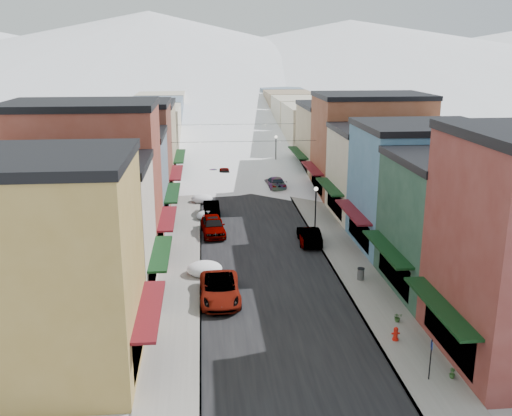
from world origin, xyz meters
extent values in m
plane|color=gray|center=(0.00, 0.00, 0.00)|extent=(600.00, 600.00, 0.00)
cube|color=black|center=(0.00, 60.00, 0.01)|extent=(10.00, 160.00, 0.01)
cube|color=gray|center=(-6.60, 60.00, 0.07)|extent=(3.20, 160.00, 0.15)
cube|color=gray|center=(6.60, 60.00, 0.07)|extent=(3.20, 160.00, 0.15)
cube|color=slate|center=(-5.05, 60.00, 0.07)|extent=(0.10, 160.00, 0.15)
cube|color=slate|center=(5.05, 60.00, 0.07)|extent=(0.10, 160.00, 0.15)
cube|color=#A6843D|center=(-13.20, 4.00, 5.50)|extent=(10.00, 8.50, 11.00)
cube|color=black|center=(-13.20, 4.00, 11.25)|extent=(10.20, 8.70, 0.50)
cube|color=maroon|center=(-7.60, 4.00, 3.20)|extent=(1.20, 7.22, 0.15)
cube|color=beige|center=(-13.20, 12.50, 4.50)|extent=(10.00, 8.00, 9.00)
cube|color=black|center=(-13.20, 12.50, 9.25)|extent=(10.20, 8.20, 0.50)
cube|color=black|center=(-7.60, 12.50, 3.20)|extent=(1.20, 6.80, 0.15)
cube|color=brown|center=(-13.70, 20.50, 6.00)|extent=(11.00, 8.00, 12.00)
cube|color=black|center=(-13.70, 20.50, 12.25)|extent=(11.20, 8.20, 0.50)
cube|color=maroon|center=(-7.60, 20.50, 3.20)|extent=(1.20, 6.80, 0.15)
cube|color=slate|center=(-13.20, 29.00, 4.25)|extent=(10.00, 9.00, 8.50)
cube|color=black|center=(-13.20, 29.00, 8.75)|extent=(10.20, 9.20, 0.50)
cube|color=black|center=(-7.60, 29.00, 3.20)|extent=(1.20, 7.65, 0.15)
cube|color=brown|center=(-14.20, 38.00, 5.25)|extent=(12.00, 9.00, 10.50)
cube|color=black|center=(-14.20, 38.00, 10.75)|extent=(12.20, 9.20, 0.50)
cube|color=maroon|center=(-7.60, 38.00, 3.20)|extent=(1.20, 7.65, 0.15)
cube|color=#988564|center=(-13.20, 48.00, 4.75)|extent=(10.00, 11.00, 9.50)
cube|color=black|center=(-13.20, 48.00, 9.75)|extent=(10.20, 11.20, 0.50)
cube|color=black|center=(-7.60, 48.00, 3.20)|extent=(1.20, 9.35, 0.15)
cube|color=black|center=(7.60, 3.00, 3.20)|extent=(1.20, 7.65, 0.15)
cube|color=#204333|center=(13.20, 12.00, 4.50)|extent=(10.00, 9.00, 9.00)
cube|color=black|center=(13.20, 12.00, 9.25)|extent=(10.20, 9.20, 0.50)
cube|color=black|center=(7.60, 12.00, 3.20)|extent=(1.20, 7.65, 0.15)
cube|color=teal|center=(13.20, 21.00, 5.00)|extent=(10.00, 9.00, 10.00)
cube|color=black|center=(13.20, 21.00, 10.25)|extent=(10.20, 9.20, 0.50)
cube|color=maroon|center=(7.60, 21.00, 3.20)|extent=(1.20, 7.65, 0.15)
cube|color=beige|center=(13.70, 30.00, 4.25)|extent=(11.00, 9.00, 8.50)
cube|color=black|center=(13.70, 30.00, 8.75)|extent=(11.20, 9.20, 0.50)
cube|color=black|center=(7.60, 30.00, 3.20)|extent=(1.20, 7.65, 0.15)
cube|color=brown|center=(14.20, 39.00, 5.50)|extent=(12.00, 9.00, 11.00)
cube|color=black|center=(14.20, 39.00, 11.25)|extent=(12.20, 9.20, 0.50)
cube|color=maroon|center=(7.60, 39.00, 3.20)|extent=(1.20, 7.65, 0.15)
cube|color=tan|center=(13.20, 49.00, 4.50)|extent=(10.00, 11.00, 9.00)
cube|color=black|center=(13.20, 49.00, 9.25)|extent=(10.20, 11.20, 0.50)
cube|color=black|center=(7.60, 49.00, 3.20)|extent=(1.20, 9.35, 0.15)
cube|color=gray|center=(-12.50, 62.00, 4.00)|extent=(9.00, 13.00, 8.00)
cube|color=gray|center=(12.50, 62.00, 4.00)|extent=(9.00, 13.00, 8.00)
cube|color=gray|center=(-12.50, 76.00, 4.00)|extent=(9.00, 13.00, 8.00)
cube|color=gray|center=(12.50, 76.00, 4.00)|extent=(9.00, 13.00, 8.00)
cube|color=gray|center=(-12.50, 90.00, 4.00)|extent=(9.00, 13.00, 8.00)
cube|color=gray|center=(12.50, 90.00, 4.00)|extent=(9.00, 13.00, 8.00)
cube|color=gray|center=(-12.50, 104.00, 4.00)|extent=(9.00, 13.00, 8.00)
cube|color=gray|center=(12.50, 104.00, 4.00)|extent=(9.00, 13.00, 8.00)
cube|color=silver|center=(0.00, 225.00, 6.00)|extent=(360.00, 40.00, 12.00)
cone|color=white|center=(-30.00, 275.00, 17.00)|extent=(300.00, 300.00, 34.00)
cone|color=white|center=(70.00, 270.00, 15.00)|extent=(320.00, 320.00, 30.00)
cylinder|color=black|center=(0.00, 40.00, 6.20)|extent=(16.40, 0.04, 0.04)
cylinder|color=black|center=(0.00, 55.00, 6.20)|extent=(16.40, 0.04, 0.04)
imported|color=white|center=(-3.75, 11.72, 0.79)|extent=(2.67, 5.72, 1.58)
imported|color=#A6A7AE|center=(-3.91, 25.78, 0.85)|extent=(2.39, 5.15, 1.71)
imported|color=black|center=(-3.94, 31.62, 0.72)|extent=(1.69, 4.44, 1.44)
imported|color=#94979B|center=(-3.50, 48.39, 0.67)|extent=(1.90, 4.66, 1.35)
imported|color=black|center=(4.30, 22.49, 0.74)|extent=(1.62, 4.53, 1.49)
imported|color=#9B9FA3|center=(4.30, 22.67, 0.75)|extent=(2.14, 4.56, 1.51)
imported|color=black|center=(3.90, 42.69, 0.73)|extent=(2.45, 5.17, 1.46)
imported|color=#A9ADB2|center=(-2.02, 47.88, 0.76)|extent=(1.87, 4.50, 1.52)
imported|color=silver|center=(1.51, 61.90, 0.80)|extent=(3.12, 5.98, 1.61)
cylinder|color=red|center=(6.10, 5.07, 0.20)|extent=(0.36, 0.36, 0.11)
cylinder|color=red|center=(6.10, 5.07, 0.47)|extent=(0.25, 0.25, 0.63)
sphere|color=red|center=(6.10, 5.07, 0.83)|extent=(0.27, 0.27, 0.27)
cylinder|color=red|center=(6.10, 5.07, 0.57)|extent=(0.48, 0.11, 0.11)
cylinder|color=black|center=(6.47, 1.00, 1.26)|extent=(0.06, 0.06, 2.22)
cube|color=navy|center=(6.47, 1.00, 2.07)|extent=(0.06, 0.30, 0.40)
cylinder|color=#535558|center=(6.49, 13.94, 0.57)|extent=(0.48, 0.48, 0.84)
cylinder|color=black|center=(6.49, 13.94, 1.00)|extent=(0.52, 0.52, 0.06)
cylinder|color=black|center=(5.20, 24.56, 0.20)|extent=(0.30, 0.30, 0.10)
cylinder|color=black|center=(5.20, 24.56, 2.17)|extent=(0.12, 0.12, 4.05)
sphere|color=white|center=(5.20, 24.56, 4.35)|extent=(0.36, 0.36, 0.36)
cylinder|color=black|center=(5.20, 52.55, 0.21)|extent=(0.33, 0.33, 0.11)
cylinder|color=black|center=(5.20, 52.55, 2.38)|extent=(0.13, 0.13, 4.45)
sphere|color=white|center=(5.20, 52.55, 4.77)|extent=(0.40, 0.40, 0.40)
imported|color=#315727|center=(6.98, 7.31, 0.43)|extent=(0.52, 0.46, 0.57)
imported|color=#345E2B|center=(7.68, 1.00, 0.42)|extent=(0.35, 0.35, 0.54)
ellipsoid|color=white|center=(-4.74, 16.06, 0.55)|extent=(2.62, 2.22, 1.11)
ellipsoid|color=white|center=(-4.54, 17.26, 0.28)|extent=(1.12, 1.01, 0.56)
ellipsoid|color=white|center=(-4.30, 30.33, 0.48)|extent=(2.29, 1.93, 0.97)
ellipsoid|color=white|center=(-4.10, 31.53, 0.24)|extent=(0.98, 0.88, 0.49)
ellipsoid|color=white|center=(-4.90, 36.83, 0.49)|extent=(2.32, 1.97, 0.98)
ellipsoid|color=white|center=(-4.70, 38.03, 0.25)|extent=(0.99, 0.89, 0.50)
camera|label=1|loc=(-4.60, -23.49, 16.30)|focal=40.00mm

